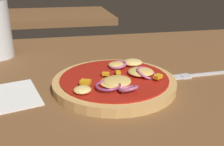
% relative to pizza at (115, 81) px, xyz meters
% --- Properties ---
extents(dining_table, '(1.22, 0.91, 0.03)m').
position_rel_pizza_xyz_m(dining_table, '(-0.02, -0.03, -0.03)').
color(dining_table, brown).
rests_on(dining_table, ground).
extents(pizza, '(0.23, 0.23, 0.04)m').
position_rel_pizza_xyz_m(pizza, '(0.00, 0.00, 0.00)').
color(pizza, tan).
rests_on(pizza, dining_table).
extents(fork, '(0.18, 0.02, 0.01)m').
position_rel_pizza_xyz_m(fork, '(0.18, 0.02, -0.01)').
color(fork, silver).
rests_on(fork, dining_table).
extents(background_table, '(0.78, 0.48, 0.03)m').
position_rel_pizza_xyz_m(background_table, '(-0.21, 1.00, -0.03)').
color(background_table, brown).
rests_on(background_table, ground).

